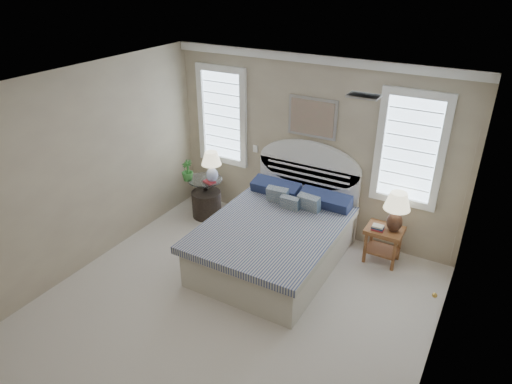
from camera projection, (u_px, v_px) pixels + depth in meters
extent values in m
cube|color=#BEB2A2|center=(221.00, 320.00, 5.41)|extent=(4.50, 5.00, 0.01)
cube|color=white|center=(210.00, 97.00, 4.19)|extent=(4.50, 5.00, 0.01)
cube|color=tan|center=(311.00, 148.00, 6.74)|extent=(4.50, 0.02, 2.70)
cube|color=tan|center=(70.00, 178.00, 5.80)|extent=(0.02, 5.00, 2.70)
cube|color=tan|center=(439.00, 291.00, 3.81)|extent=(0.02, 5.00, 2.70)
cube|color=white|center=(316.00, 59.00, 6.12)|extent=(4.50, 0.08, 0.12)
cube|color=#B2B2B2|center=(364.00, 96.00, 4.29)|extent=(0.30, 0.20, 0.02)
cube|color=white|center=(255.00, 149.00, 7.24)|extent=(0.08, 0.01, 0.12)
cube|color=#C9E6FF|center=(223.00, 116.00, 7.29)|extent=(0.90, 0.06, 1.60)
cube|color=#C9E6FF|center=(410.00, 150.00, 5.99)|extent=(0.90, 0.06, 1.60)
cube|color=silver|center=(312.00, 118.00, 6.49)|extent=(0.74, 0.04, 0.58)
cube|color=white|center=(456.00, 238.00, 4.81)|extent=(0.02, 1.80, 2.40)
cube|color=beige|center=(273.00, 247.00, 6.32)|extent=(1.60, 2.10, 0.55)
cube|color=navy|center=(272.00, 229.00, 6.14)|extent=(1.72, 2.15, 0.10)
cube|color=white|center=(307.00, 197.00, 7.05)|extent=(1.62, 0.08, 1.10)
cube|color=#1E2A4B|center=(276.00, 188.00, 6.93)|extent=(0.75, 0.31, 0.23)
cube|color=#1E2A4B|center=(325.00, 200.00, 6.58)|extent=(0.75, 0.31, 0.23)
cube|color=#2F4A6A|center=(278.00, 197.00, 6.70)|extent=(0.33, 0.20, 0.34)
cube|color=#2F4A6A|center=(309.00, 206.00, 6.48)|extent=(0.33, 0.20, 0.34)
cube|color=#2F4A6A|center=(290.00, 206.00, 6.52)|extent=(0.28, 0.14, 0.29)
cylinder|color=black|center=(207.00, 212.00, 7.72)|extent=(0.32, 0.32, 0.03)
cylinder|color=black|center=(206.00, 197.00, 7.60)|extent=(0.08, 0.08, 0.60)
cylinder|color=silver|center=(205.00, 180.00, 7.45)|extent=(0.56, 0.56, 0.02)
cube|color=brown|center=(385.00, 230.00, 6.28)|extent=(0.50, 0.40, 0.06)
cube|color=brown|center=(382.00, 250.00, 6.42)|extent=(0.44, 0.34, 0.03)
cube|color=brown|center=(365.00, 248.00, 6.37)|extent=(0.04, 0.04, 0.47)
cube|color=brown|center=(372.00, 238.00, 6.60)|extent=(0.04, 0.04, 0.47)
cube|color=brown|center=(394.00, 256.00, 6.19)|extent=(0.04, 0.04, 0.47)
cube|color=brown|center=(399.00, 245.00, 6.42)|extent=(0.04, 0.04, 0.47)
cylinder|color=black|center=(207.00, 204.00, 7.55)|extent=(0.62, 0.62, 0.44)
cylinder|color=white|center=(212.00, 181.00, 7.36)|extent=(0.14, 0.14, 0.03)
ellipsoid|color=white|center=(212.00, 175.00, 7.32)|extent=(0.25, 0.25, 0.24)
cylinder|color=gold|center=(212.00, 166.00, 7.25)|extent=(0.03, 0.03, 0.09)
cylinder|color=black|center=(393.00, 229.00, 6.22)|extent=(0.16, 0.16, 0.03)
ellipsoid|color=black|center=(394.00, 222.00, 6.17)|extent=(0.29, 0.29, 0.27)
cylinder|color=gold|center=(396.00, 211.00, 6.10)|extent=(0.04, 0.04, 0.10)
imported|color=#30742E|center=(187.00, 170.00, 7.34)|extent=(0.23, 0.23, 0.34)
cube|color=#A62932|center=(209.00, 182.00, 7.33)|extent=(0.21, 0.18, 0.02)
cube|color=#A62932|center=(378.00, 229.00, 6.23)|extent=(0.17, 0.13, 0.02)
cube|color=navy|center=(378.00, 228.00, 6.22)|extent=(0.16, 0.12, 0.02)
cube|color=beige|center=(378.00, 226.00, 6.21)|extent=(0.15, 0.11, 0.02)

